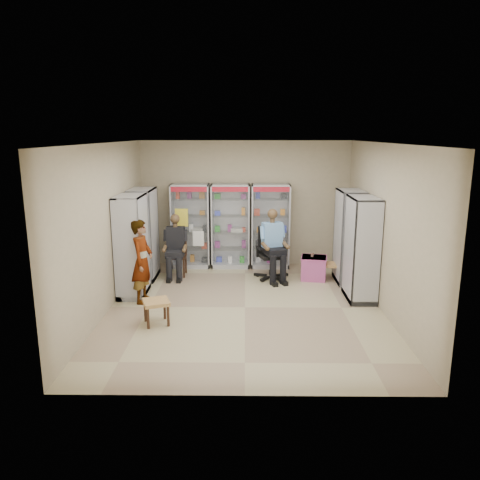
{
  "coord_description": "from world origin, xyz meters",
  "views": [
    {
      "loc": [
        -0.0,
        -8.2,
        3.18
      ],
      "look_at": [
        -0.1,
        0.7,
        1.13
      ],
      "focal_mm": 35.0,
      "sensor_mm": 36.0,
      "label": 1
    }
  ],
  "objects_px": {
    "cabinet_back_mid": "(231,226)",
    "cabinet_right_near": "(361,249)",
    "cabinet_right_far": "(349,237)",
    "seated_shopkeeper": "(272,246)",
    "cabinet_left_near": "(132,246)",
    "cabinet_back_right": "(270,226)",
    "wooden_chair": "(177,255)",
    "pink_trunk": "(314,268)",
    "office_chair": "(271,253)",
    "woven_stool_b": "(157,312)",
    "cabinet_back_left": "(191,226)",
    "standing_man": "(142,261)",
    "cabinet_left_far": "(144,234)",
    "woven_stool_a": "(331,272)"
  },
  "relations": [
    {
      "from": "cabinet_back_right",
      "to": "woven_stool_a",
      "type": "bearing_deg",
      "value": -38.4
    },
    {
      "from": "cabinet_left_far",
      "to": "standing_man",
      "type": "height_order",
      "value": "cabinet_left_far"
    },
    {
      "from": "cabinet_back_right",
      "to": "standing_man",
      "type": "height_order",
      "value": "cabinet_back_right"
    },
    {
      "from": "cabinet_back_mid",
      "to": "seated_shopkeeper",
      "type": "height_order",
      "value": "cabinet_back_mid"
    },
    {
      "from": "standing_man",
      "to": "cabinet_right_far",
      "type": "bearing_deg",
      "value": -65.86
    },
    {
      "from": "pink_trunk",
      "to": "office_chair",
      "type": "bearing_deg",
      "value": 176.12
    },
    {
      "from": "cabinet_right_near",
      "to": "pink_trunk",
      "type": "relative_size",
      "value": 3.8
    },
    {
      "from": "cabinet_right_far",
      "to": "cabinet_right_near",
      "type": "bearing_deg",
      "value": -180.0
    },
    {
      "from": "cabinet_right_far",
      "to": "seated_shopkeeper",
      "type": "relative_size",
      "value": 1.35
    },
    {
      "from": "pink_trunk",
      "to": "standing_man",
      "type": "bearing_deg",
      "value": -157.31
    },
    {
      "from": "wooden_chair",
      "to": "pink_trunk",
      "type": "xyz_separation_m",
      "value": [
        3.07,
        -0.25,
        -0.22
      ]
    },
    {
      "from": "seated_shopkeeper",
      "to": "woven_stool_a",
      "type": "xyz_separation_m",
      "value": [
        1.32,
        -0.06,
        -0.55
      ]
    },
    {
      "from": "pink_trunk",
      "to": "woven_stool_b",
      "type": "bearing_deg",
      "value": -140.06
    },
    {
      "from": "office_chair",
      "to": "woven_stool_b",
      "type": "xyz_separation_m",
      "value": [
        -2.08,
        -2.59,
        -0.37
      ]
    },
    {
      "from": "cabinet_left_near",
      "to": "cabinet_back_mid",
      "type": "bearing_deg",
      "value": 137.2
    },
    {
      "from": "office_chair",
      "to": "cabinet_back_right",
      "type": "bearing_deg",
      "value": 71.11
    },
    {
      "from": "woven_stool_b",
      "to": "standing_man",
      "type": "distance_m",
      "value": 1.31
    },
    {
      "from": "office_chair",
      "to": "cabinet_right_far",
      "type": "bearing_deg",
      "value": -25.2
    },
    {
      "from": "standing_man",
      "to": "pink_trunk",
      "type": "bearing_deg",
      "value": -60.44
    },
    {
      "from": "cabinet_back_left",
      "to": "cabinet_right_far",
      "type": "bearing_deg",
      "value": -17.75
    },
    {
      "from": "cabinet_back_mid",
      "to": "cabinet_right_near",
      "type": "relative_size",
      "value": 1.0
    },
    {
      "from": "cabinet_right_far",
      "to": "cabinet_right_near",
      "type": "relative_size",
      "value": 1.0
    },
    {
      "from": "pink_trunk",
      "to": "woven_stool_a",
      "type": "height_order",
      "value": "pink_trunk"
    },
    {
      "from": "wooden_chair",
      "to": "cabinet_back_left",
      "type": "bearing_deg",
      "value": 71.1
    },
    {
      "from": "pink_trunk",
      "to": "cabinet_right_far",
      "type": "bearing_deg",
      "value": -11.97
    },
    {
      "from": "office_chair",
      "to": "woven_stool_b",
      "type": "height_order",
      "value": "office_chair"
    },
    {
      "from": "cabinet_left_near",
      "to": "standing_man",
      "type": "bearing_deg",
      "value": 34.99
    },
    {
      "from": "cabinet_back_left",
      "to": "wooden_chair",
      "type": "xyz_separation_m",
      "value": [
        -0.25,
        -0.73,
        -0.53
      ]
    },
    {
      "from": "wooden_chair",
      "to": "woven_stool_a",
      "type": "distance_m",
      "value": 3.47
    },
    {
      "from": "wooden_chair",
      "to": "pink_trunk",
      "type": "relative_size",
      "value": 1.78
    },
    {
      "from": "cabinet_back_right",
      "to": "office_chair",
      "type": "height_order",
      "value": "cabinet_back_right"
    },
    {
      "from": "cabinet_back_mid",
      "to": "standing_man",
      "type": "height_order",
      "value": "cabinet_back_mid"
    },
    {
      "from": "cabinet_left_far",
      "to": "cabinet_right_near",
      "type": "bearing_deg",
      "value": 73.75
    },
    {
      "from": "cabinet_back_right",
      "to": "seated_shopkeeper",
      "type": "distance_m",
      "value": 1.0
    },
    {
      "from": "cabinet_back_right",
      "to": "woven_stool_a",
      "type": "distance_m",
      "value": 1.85
    },
    {
      "from": "office_chair",
      "to": "pink_trunk",
      "type": "xyz_separation_m",
      "value": [
        0.94,
        -0.06,
        -0.33
      ]
    },
    {
      "from": "cabinet_right_far",
      "to": "cabinet_left_near",
      "type": "xyz_separation_m",
      "value": [
        -4.46,
        -0.9,
        0.0
      ]
    },
    {
      "from": "cabinet_back_mid",
      "to": "office_chair",
      "type": "xyz_separation_m",
      "value": [
        0.93,
        -0.92,
        -0.42
      ]
    },
    {
      "from": "cabinet_right_near",
      "to": "woven_stool_a",
      "type": "bearing_deg",
      "value": 15.38
    },
    {
      "from": "cabinet_left_near",
      "to": "cabinet_back_right",
      "type": "bearing_deg",
      "value": 125.65
    },
    {
      "from": "woven_stool_b",
      "to": "woven_stool_a",
      "type": "bearing_deg",
      "value": 36.08
    },
    {
      "from": "wooden_chair",
      "to": "office_chair",
      "type": "distance_m",
      "value": 2.14
    },
    {
      "from": "cabinet_back_mid",
      "to": "cabinet_right_near",
      "type": "bearing_deg",
      "value": -40.84
    },
    {
      "from": "cabinet_left_far",
      "to": "woven_stool_a",
      "type": "height_order",
      "value": "cabinet_left_far"
    },
    {
      "from": "cabinet_back_right",
      "to": "seated_shopkeeper",
      "type": "height_order",
      "value": "cabinet_back_right"
    },
    {
      "from": "cabinet_right_far",
      "to": "woven_stool_b",
      "type": "bearing_deg",
      "value": 122.51
    },
    {
      "from": "wooden_chair",
      "to": "cabinet_right_near",
      "type": "bearing_deg",
      "value": -21.64
    },
    {
      "from": "cabinet_back_mid",
      "to": "seated_shopkeeper",
      "type": "bearing_deg",
      "value": -46.01
    },
    {
      "from": "cabinet_back_left",
      "to": "office_chair",
      "type": "distance_m",
      "value": 2.13
    },
    {
      "from": "cabinet_back_right",
      "to": "office_chair",
      "type": "xyz_separation_m",
      "value": [
        -0.02,
        -0.92,
        -0.42
      ]
    }
  ]
}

